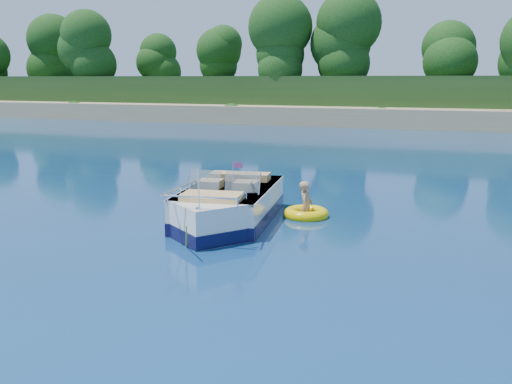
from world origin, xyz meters
The scene contains 6 objects.
ground centered at (0.00, 0.00, 0.00)m, with size 160.00×160.00×0.00m, color #0B224D.
shoreline centered at (0.00, 63.77, 0.98)m, with size 170.00×59.00×6.00m.
treeline centered at (0.04, 41.01, 5.55)m, with size 150.00×7.12×8.19m.
motorboat centered at (0.45, 3.50, 0.40)m, with size 2.81×6.23×2.08m.
tow_tube centered at (2.25, 4.92, 0.09)m, with size 1.34×1.34×0.33m.
boy centered at (2.23, 4.96, 0.00)m, with size 0.56×0.37×1.54m, color tan.
Camera 1 is at (6.36, -10.08, 3.81)m, focal length 40.00 mm.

